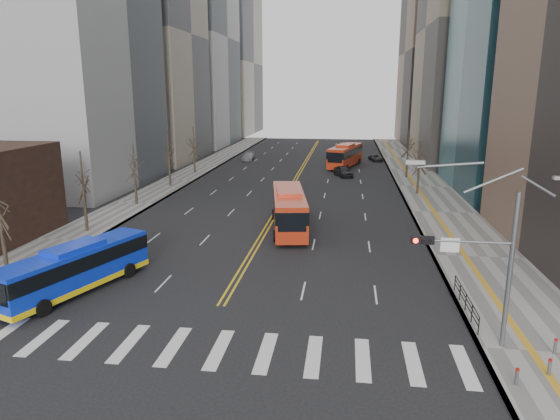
# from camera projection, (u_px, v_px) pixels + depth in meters

# --- Properties ---
(ground) EXTENTS (220.00, 220.00, 0.00)m
(ground) POSITION_uv_depth(u_px,v_px,m) (196.00, 348.00, 25.04)
(ground) COLOR black
(sidewalk_right) EXTENTS (7.00, 130.00, 0.15)m
(sidewalk_right) POSITION_uv_depth(u_px,v_px,m) (424.00, 187.00, 66.12)
(sidewalk_right) COLOR slate
(sidewalk_right) RESTS_ON ground
(sidewalk_left) EXTENTS (5.00, 130.00, 0.15)m
(sidewalk_left) POSITION_uv_depth(u_px,v_px,m) (177.00, 181.00, 70.50)
(sidewalk_left) COLOR slate
(sidewalk_left) RESTS_ON ground
(crosswalk) EXTENTS (26.70, 4.00, 0.01)m
(crosswalk) POSITION_uv_depth(u_px,v_px,m) (196.00, 348.00, 25.04)
(crosswalk) COLOR silver
(crosswalk) RESTS_ON ground
(centerline) EXTENTS (0.55, 100.00, 0.01)m
(centerline) POSITION_uv_depth(u_px,v_px,m) (300.00, 172.00, 78.02)
(centerline) COLOR gold
(centerline) RESTS_ON ground
(office_towers) EXTENTS (83.00, 134.00, 58.00)m
(office_towers) POSITION_uv_depth(u_px,v_px,m) (309.00, 22.00, 85.39)
(office_towers) COLOR #97979A
(office_towers) RESTS_ON ground
(signal_mast) EXTENTS (5.37, 0.37, 9.39)m
(signal_mast) POSITION_uv_depth(u_px,v_px,m) (481.00, 255.00, 24.05)
(signal_mast) COLOR slate
(signal_mast) RESTS_ON ground
(pedestrian_railing) EXTENTS (0.06, 6.06, 1.02)m
(pedestrian_railing) POSITION_uv_depth(u_px,v_px,m) (466.00, 300.00, 28.79)
(pedestrian_railing) COLOR black
(pedestrian_railing) RESTS_ON sidewalk_right
(bollards) EXTENTS (2.87, 3.17, 0.78)m
(bollards) POSITION_uv_depth(u_px,v_px,m) (541.00, 362.00, 22.66)
(bollards) COLOR slate
(bollards) RESTS_ON sidewalk_right
(street_trees) EXTENTS (35.20, 47.20, 7.60)m
(street_trees) POSITION_uv_depth(u_px,v_px,m) (222.00, 158.00, 58.10)
(street_trees) COLOR black
(street_trees) RESTS_ON ground
(blue_bus) EXTENTS (5.73, 10.86, 3.15)m
(blue_bus) POSITION_uv_depth(u_px,v_px,m) (76.00, 267.00, 31.62)
(blue_bus) COLOR #0E2FD9
(blue_bus) RESTS_ON ground
(red_bus_near) EXTENTS (4.63, 12.22, 3.76)m
(red_bus_near) POSITION_uv_depth(u_px,v_px,m) (289.00, 207.00, 45.77)
(red_bus_near) COLOR #B62C13
(red_bus_near) RESTS_ON ground
(red_bus_far) EXTENTS (5.89, 12.44, 3.82)m
(red_bus_far) POSITION_uv_depth(u_px,v_px,m) (345.00, 154.00, 82.98)
(red_bus_far) COLOR #B62C13
(red_bus_far) RESTS_ON ground
(car_white) EXTENTS (1.86, 4.83, 1.57)m
(car_white) POSITION_uv_depth(u_px,v_px,m) (54.00, 266.00, 34.28)
(car_white) COLOR white
(car_white) RESTS_ON ground
(car_dark_mid) EXTENTS (3.38, 4.94, 1.56)m
(car_dark_mid) POSITION_uv_depth(u_px,v_px,m) (343.00, 171.00, 74.21)
(car_dark_mid) COLOR black
(car_dark_mid) RESTS_ON ground
(car_silver) EXTENTS (2.12, 4.83, 1.38)m
(car_silver) POSITION_uv_depth(u_px,v_px,m) (248.00, 157.00, 91.10)
(car_silver) COLOR gray
(car_silver) RESTS_ON ground
(car_dark_far) EXTENTS (2.82, 4.30, 1.10)m
(car_dark_far) POSITION_uv_depth(u_px,v_px,m) (376.00, 158.00, 90.24)
(car_dark_far) COLOR black
(car_dark_far) RESTS_ON ground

